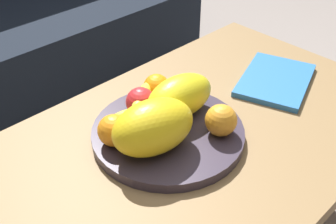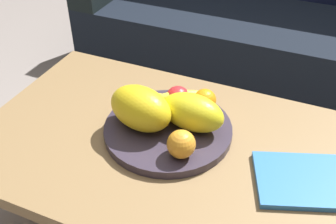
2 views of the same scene
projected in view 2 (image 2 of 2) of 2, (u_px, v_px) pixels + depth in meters
The scene contains 11 objects.
coffee_table at pixel (179, 158), 1.13m from camera, with size 1.15×0.68×0.44m.
couch at pixel (259, 25), 2.01m from camera, with size 1.70×0.70×0.90m.
fruit_bowl at pixel (168, 129), 1.14m from camera, with size 0.36×0.36×0.03m, color #382F3F.
melon_large_front at pixel (141, 108), 1.10m from camera, with size 0.19×0.12×0.12m, color yellow.
melon_smaller_beside at pixel (192, 112), 1.10m from camera, with size 0.18×0.10×0.10m, color yellow.
orange_front at pixel (205, 100), 1.17m from camera, with size 0.07×0.07×0.07m, color orange.
orange_left at pixel (137, 97), 1.18m from camera, with size 0.07×0.07×0.07m, color orange.
orange_right at pixel (181, 144), 1.01m from camera, with size 0.07×0.07×0.07m, color orange.
apple_front at pixel (178, 98), 1.17m from camera, with size 0.07×0.07×0.07m, color red.
banana_bunch at pixel (177, 104), 1.17m from camera, with size 0.18×0.12×0.06m.
magazine at pixel (307, 180), 0.99m from camera, with size 0.25×0.18×0.02m, color #2C70BE.
Camera 2 is at (0.29, -0.76, 1.18)m, focal length 42.86 mm.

